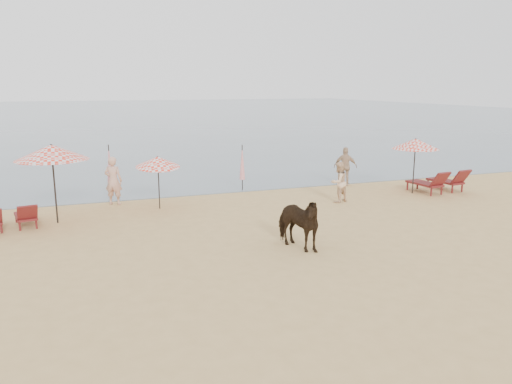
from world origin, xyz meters
The scene contains 12 objects.
ground centered at (0.00, 0.00, 0.00)m, with size 120.00×120.00×0.00m, color tan.
sea centered at (0.00, 80.00, 0.00)m, with size 160.00×140.00×0.06m, color #51606B.
lounger_cluster_right centered at (9.42, 7.02, 0.50)m, with size 2.23×2.16×0.72m.
umbrella_open_left_a centered at (-6.47, 7.36, 2.46)m, with size 2.41×2.41×2.74m.
umbrella_open_left_b centered at (-2.81, 8.18, 1.84)m, with size 1.66×1.70×2.12m.
umbrella_open_right centered at (8.14, 7.21, 2.19)m, with size 1.99×1.99×2.43m.
umbrella_closed_left centered at (-4.39, 11.41, 1.35)m, with size 0.27×0.27×2.20m.
umbrella_closed_right centered at (1.28, 10.37, 1.28)m, with size 0.25×0.25×2.08m.
cow centered at (0.16, 1.99, 0.80)m, with size 0.86×1.89×1.59m, color black.
beachgoer_left centered at (-4.39, 9.52, 0.97)m, with size 0.71×0.46×1.94m, color tan.
beachgoer_right_a centered at (4.24, 6.86, 0.83)m, with size 0.80×0.63×1.65m, color #DEB48B.
beachgoer_right_b centered at (6.23, 9.79, 0.91)m, with size 1.07×0.45×1.83m, color tan.
Camera 1 is at (-5.66, -10.68, 4.69)m, focal length 35.00 mm.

